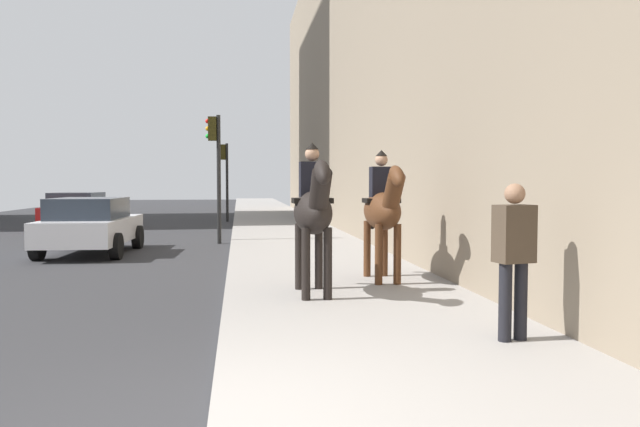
{
  "coord_description": "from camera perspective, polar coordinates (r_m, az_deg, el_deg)",
  "views": [
    {
      "loc": [
        -4.22,
        -0.23,
        1.83
      ],
      "look_at": [
        4.0,
        -1.35,
        1.4
      ],
      "focal_mm": 33.73,
      "sensor_mm": 36.0,
      "label": 1
    }
  ],
  "objects": [
    {
      "name": "traffic_light_far_curb",
      "position": [
        28.2,
        -9.0,
        4.18
      ],
      "size": [
        0.2,
        0.44,
        3.62
      ],
      "color": "black",
      "rests_on": "ground"
    },
    {
      "name": "car_mid_lane",
      "position": [
        16.3,
        -20.93,
        -1.01
      ],
      "size": [
        3.96,
        2.15,
        1.44
      ],
      "rotation": [
        0.0,
        0.0,
        -0.05
      ],
      "color": "silver",
      "rests_on": "ground"
    },
    {
      "name": "pedestrian_greeting",
      "position": [
        6.8,
        17.91,
        -3.38
      ],
      "size": [
        0.33,
        0.44,
        1.7
      ],
      "rotation": [
        0.0,
        0.0,
        0.2
      ],
      "color": "black",
      "rests_on": "sidewalk_slab"
    },
    {
      "name": "car_near_lane",
      "position": [
        25.14,
        -21.92,
        0.31
      ],
      "size": [
        4.33,
        2.11,
        1.44
      ],
      "rotation": [
        0.0,
        0.0,
        -0.02
      ],
      "color": "maroon",
      "rests_on": "ground"
    },
    {
      "name": "mounted_horse_near",
      "position": [
        9.05,
        -0.63,
        0.32
      ],
      "size": [
        2.15,
        0.6,
        2.31
      ],
      "rotation": [
        0.0,
        0.0,
        3.15
      ],
      "color": "black",
      "rests_on": "sidewalk_slab"
    },
    {
      "name": "mounted_horse_far",
      "position": [
        10.42,
        5.99,
        0.46
      ],
      "size": [
        2.15,
        0.6,
        2.27
      ],
      "rotation": [
        0.0,
        0.0,
        3.14
      ],
      "color": "#4C2B16",
      "rests_on": "sidewalk_slab"
    },
    {
      "name": "sidewalk_slab",
      "position": [
        4.88,
        13.87,
        -18.4
      ],
      "size": [
        120.0,
        3.85,
        0.12
      ],
      "primitive_type": "cube",
      "color": "gray",
      "rests_on": "ground"
    },
    {
      "name": "traffic_light_near_curb",
      "position": [
        18.07,
        -9.87,
        5.23
      ],
      "size": [
        0.2,
        0.44,
        3.81
      ],
      "color": "black",
      "rests_on": "ground"
    }
  ]
}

